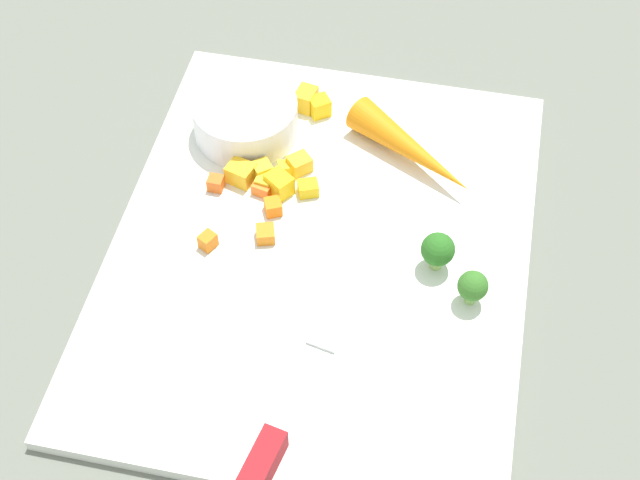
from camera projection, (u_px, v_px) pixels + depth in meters
name	position (u px, v px, depth m)	size (l,w,h in m)	color
ground_plane	(320.00, 256.00, 0.81)	(4.00, 4.00, 0.00)	slate
cutting_board	(320.00, 251.00, 0.81)	(0.44, 0.35, 0.01)	white
prep_bowl	(246.00, 118.00, 0.87)	(0.10, 0.10, 0.04)	white
chef_knife	(297.00, 389.00, 0.71)	(0.31, 0.08, 0.02)	silver
whole_carrot	(412.00, 150.00, 0.85)	(0.03, 0.03, 0.13)	orange
carrot_dice_0	(216.00, 183.00, 0.84)	(0.01, 0.01, 0.01)	orange
carrot_dice_1	(263.00, 187.00, 0.83)	(0.02, 0.02, 0.01)	orange
carrot_dice_2	(208.00, 241.00, 0.80)	(0.01, 0.01, 0.01)	orange
carrot_dice_3	(273.00, 207.00, 0.82)	(0.01, 0.01, 0.01)	orange
carrot_dice_4	(266.00, 233.00, 0.80)	(0.02, 0.02, 0.01)	orange
carrot_dice_5	(278.00, 188.00, 0.84)	(0.01, 0.01, 0.01)	orange
pepper_dice_0	(241.00, 173.00, 0.84)	(0.02, 0.02, 0.02)	yellow
pepper_dice_1	(320.00, 106.00, 0.89)	(0.02, 0.02, 0.02)	yellow
pepper_dice_2	(264.00, 183.00, 0.84)	(0.01, 0.01, 0.01)	yellow
pepper_dice_3	(306.00, 99.00, 0.90)	(0.02, 0.02, 0.02)	yellow
pepper_dice_4	(308.00, 188.00, 0.83)	(0.01, 0.02, 0.01)	yellow
pepper_dice_5	(300.00, 164.00, 0.85)	(0.02, 0.02, 0.02)	yellow
pepper_dice_6	(279.00, 184.00, 0.83)	(0.02, 0.02, 0.02)	yellow
pepper_dice_7	(285.00, 168.00, 0.85)	(0.01, 0.01, 0.01)	yellow
pepper_dice_8	(262.00, 171.00, 0.84)	(0.02, 0.02, 0.02)	yellow
broccoli_floret_0	(473.00, 286.00, 0.75)	(0.03, 0.03, 0.03)	#8BBF61
broccoli_floret_1	(438.00, 250.00, 0.77)	(0.03, 0.03, 0.04)	#98BD64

